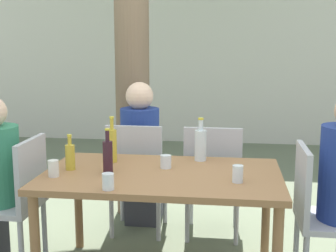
{
  "coord_description": "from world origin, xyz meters",
  "views": [
    {
      "loc": [
        0.42,
        -2.86,
        1.55
      ],
      "look_at": [
        0.0,
        0.3,
        0.98
      ],
      "focal_mm": 50.0,
      "sensor_mm": 36.0,
      "label": 1
    }
  ],
  "objects_px": {
    "oil_cruet_2": "(112,144)",
    "drinking_glass_2": "(53,168)",
    "drinking_glass_3": "(166,162)",
    "wine_bottle_1": "(108,156)",
    "patio_chair_3": "(213,175)",
    "dining_table_front": "(162,184)",
    "patio_chair_0": "(17,196)",
    "patio_chair_1": "(320,210)",
    "person_seated_2": "(142,161)",
    "drinking_glass_0": "(108,181)",
    "drinking_glass_1": "(238,174)",
    "oil_cruet_0": "(70,156)",
    "patio_chair_2": "(137,172)",
    "water_bottle_3": "(201,144)"
  },
  "relations": [
    {
      "from": "oil_cruet_0",
      "to": "water_bottle_3",
      "type": "xyz_separation_m",
      "value": [
        0.83,
        0.35,
        0.03
      ]
    },
    {
      "from": "person_seated_2",
      "to": "oil_cruet_2",
      "type": "bearing_deg",
      "value": 83.68
    },
    {
      "from": "patio_chair_0",
      "to": "wine_bottle_1",
      "type": "relative_size",
      "value": 3.19
    },
    {
      "from": "patio_chair_1",
      "to": "drinking_glass_3",
      "type": "height_order",
      "value": "patio_chair_1"
    },
    {
      "from": "patio_chair_1",
      "to": "drinking_glass_2",
      "type": "distance_m",
      "value": 1.67
    },
    {
      "from": "patio_chair_3",
      "to": "drinking_glass_3",
      "type": "relative_size",
      "value": 10.58
    },
    {
      "from": "dining_table_front",
      "to": "patio_chair_1",
      "type": "xyz_separation_m",
      "value": [
        0.99,
        0.0,
        -0.13
      ]
    },
    {
      "from": "drinking_glass_1",
      "to": "person_seated_2",
      "type": "bearing_deg",
      "value": 125.95
    },
    {
      "from": "patio_chair_0",
      "to": "oil_cruet_0",
      "type": "distance_m",
      "value": 0.48
    },
    {
      "from": "patio_chair_0",
      "to": "drinking_glass_2",
      "type": "distance_m",
      "value": 0.46
    },
    {
      "from": "patio_chair_0",
      "to": "person_seated_2",
      "type": "relative_size",
      "value": 0.75
    },
    {
      "from": "drinking_glass_0",
      "to": "drinking_glass_3",
      "type": "height_order",
      "value": "drinking_glass_0"
    },
    {
      "from": "dining_table_front",
      "to": "patio_chair_1",
      "type": "bearing_deg",
      "value": 0.0
    },
    {
      "from": "patio_chair_0",
      "to": "patio_chair_2",
      "type": "xyz_separation_m",
      "value": [
        0.69,
        0.69,
        0.0
      ]
    },
    {
      "from": "patio_chair_0",
      "to": "drinking_glass_1",
      "type": "height_order",
      "value": "patio_chair_0"
    },
    {
      "from": "patio_chair_0",
      "to": "wine_bottle_1",
      "type": "distance_m",
      "value": 0.72
    },
    {
      "from": "patio_chair_3",
      "to": "oil_cruet_0",
      "type": "height_order",
      "value": "oil_cruet_0"
    },
    {
      "from": "person_seated_2",
      "to": "drinking_glass_0",
      "type": "relative_size",
      "value": 13.08
    },
    {
      "from": "oil_cruet_2",
      "to": "drinking_glass_3",
      "type": "relative_size",
      "value": 3.68
    },
    {
      "from": "patio_chair_1",
      "to": "drinking_glass_3",
      "type": "distance_m",
      "value": 1.02
    },
    {
      "from": "oil_cruet_2",
      "to": "drinking_glass_2",
      "type": "bearing_deg",
      "value": -124.04
    },
    {
      "from": "patio_chair_1",
      "to": "person_seated_2",
      "type": "xyz_separation_m",
      "value": [
        -1.3,
        0.93,
        0.03
      ]
    },
    {
      "from": "patio_chair_3",
      "to": "dining_table_front",
      "type": "bearing_deg",
      "value": 66.32
    },
    {
      "from": "patio_chair_0",
      "to": "drinking_glass_0",
      "type": "relative_size",
      "value": 9.76
    },
    {
      "from": "person_seated_2",
      "to": "patio_chair_3",
      "type": "bearing_deg",
      "value": 158.73
    },
    {
      "from": "person_seated_2",
      "to": "drinking_glass_0",
      "type": "xyz_separation_m",
      "value": [
        0.05,
        -1.31,
        0.22
      ]
    },
    {
      "from": "drinking_glass_2",
      "to": "oil_cruet_2",
      "type": "bearing_deg",
      "value": 55.96
    },
    {
      "from": "patio_chair_3",
      "to": "oil_cruet_2",
      "type": "distance_m",
      "value": 0.89
    },
    {
      "from": "patio_chair_2",
      "to": "patio_chair_1",
      "type": "bearing_deg",
      "value": 151.88
    },
    {
      "from": "drinking_glass_3",
      "to": "drinking_glass_0",
      "type": "bearing_deg",
      "value": -117.68
    },
    {
      "from": "wine_bottle_1",
      "to": "drinking_glass_2",
      "type": "relative_size",
      "value": 2.77
    },
    {
      "from": "drinking_glass_1",
      "to": "drinking_glass_3",
      "type": "height_order",
      "value": "drinking_glass_1"
    },
    {
      "from": "dining_table_front",
      "to": "oil_cruet_2",
      "type": "bearing_deg",
      "value": 149.29
    },
    {
      "from": "wine_bottle_1",
      "to": "drinking_glass_1",
      "type": "xyz_separation_m",
      "value": [
        0.82,
        -0.1,
        -0.06
      ]
    },
    {
      "from": "patio_chair_1",
      "to": "person_seated_2",
      "type": "distance_m",
      "value": 1.59
    },
    {
      "from": "dining_table_front",
      "to": "oil_cruet_2",
      "type": "distance_m",
      "value": 0.49
    },
    {
      "from": "wine_bottle_1",
      "to": "drinking_glass_3",
      "type": "distance_m",
      "value": 0.39
    },
    {
      "from": "dining_table_front",
      "to": "person_seated_2",
      "type": "xyz_separation_m",
      "value": [
        -0.3,
        0.93,
        -0.1
      ]
    },
    {
      "from": "drinking_glass_0",
      "to": "drinking_glass_1",
      "type": "xyz_separation_m",
      "value": [
        0.73,
        0.24,
        0.0
      ]
    },
    {
      "from": "patio_chair_0",
      "to": "drinking_glass_0",
      "type": "distance_m",
      "value": 0.87
    },
    {
      "from": "person_seated_2",
      "to": "oil_cruet_0",
      "type": "distance_m",
      "value": 1.02
    },
    {
      "from": "patio_chair_3",
      "to": "drinking_glass_3",
      "type": "height_order",
      "value": "patio_chair_3"
    },
    {
      "from": "patio_chair_1",
      "to": "drinking_glass_1",
      "type": "height_order",
      "value": "patio_chair_1"
    },
    {
      "from": "wine_bottle_1",
      "to": "drinking_glass_3",
      "type": "xyz_separation_m",
      "value": [
        0.35,
        0.16,
        -0.07
      ]
    },
    {
      "from": "patio_chair_1",
      "to": "oil_cruet_0",
      "type": "height_order",
      "value": "oil_cruet_0"
    },
    {
      "from": "patio_chair_1",
      "to": "patio_chair_2",
      "type": "bearing_deg",
      "value": 61.88
    },
    {
      "from": "patio_chair_1",
      "to": "wine_bottle_1",
      "type": "distance_m",
      "value": 1.37
    },
    {
      "from": "drinking_glass_3",
      "to": "oil_cruet_2",
      "type": "bearing_deg",
      "value": 163.72
    },
    {
      "from": "patio_chair_2",
      "to": "drinking_glass_3",
      "type": "relative_size",
      "value": 10.58
    },
    {
      "from": "drinking_glass_2",
      "to": "drinking_glass_3",
      "type": "xyz_separation_m",
      "value": [
        0.66,
        0.29,
        -0.01
      ]
    }
  ]
}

